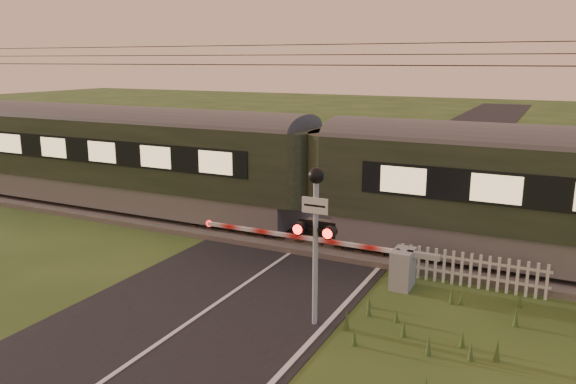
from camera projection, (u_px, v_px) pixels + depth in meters
The scene contains 8 objects.
ground at pixel (195, 319), 12.54m from camera, with size 160.00×160.00×0.00m, color #2A4119.
road at pixel (189, 323), 12.33m from camera, with size 6.00×140.00×0.03m.
track_bed at pixel (312, 236), 18.20m from camera, with size 140.00×3.40×0.39m.
overhead_wires at pixel (314, 57), 16.90m from camera, with size 120.00×0.62×0.62m.
train at pixel (320, 175), 17.62m from camera, with size 39.44×2.72×3.67m.
boom_gate at pixel (389, 264), 14.33m from camera, with size 6.86×0.77×1.03m.
crossing_signal at pixel (316, 219), 11.75m from camera, with size 0.89×0.36×3.50m.
picket_fence at pixel (471, 270), 14.21m from camera, with size 3.76×0.08×0.90m.
Camera 1 is at (6.98, -9.44, 5.65)m, focal length 35.00 mm.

